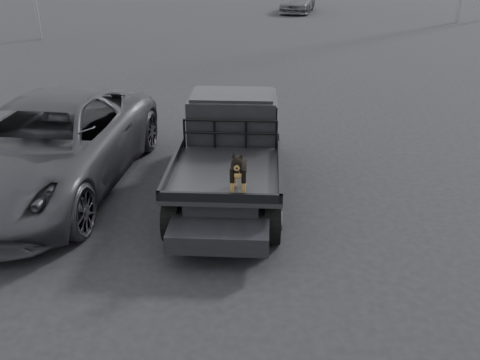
# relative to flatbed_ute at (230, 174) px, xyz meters

# --- Properties ---
(ground) EXTENTS (120.00, 120.00, 0.00)m
(ground) POSITION_rel_flatbed_ute_xyz_m (-0.51, -1.53, -0.46)
(ground) COLOR black
(ground) RESTS_ON ground
(flatbed_ute) EXTENTS (2.00, 5.40, 0.92)m
(flatbed_ute) POSITION_rel_flatbed_ute_xyz_m (0.00, 0.00, 0.00)
(flatbed_ute) COLOR black
(flatbed_ute) RESTS_ON ground
(ute_cab) EXTENTS (1.72, 1.30, 0.88)m
(ute_cab) POSITION_rel_flatbed_ute_xyz_m (0.00, 0.95, 0.90)
(ute_cab) COLOR black
(ute_cab) RESTS_ON flatbed_ute
(headache_rack) EXTENTS (1.80, 0.08, 0.55)m
(headache_rack) POSITION_rel_flatbed_ute_xyz_m (0.00, 0.20, 0.74)
(headache_rack) COLOR black
(headache_rack) RESTS_ON flatbed_ute
(dog) EXTENTS (0.32, 0.60, 0.74)m
(dog) POSITION_rel_flatbed_ute_xyz_m (0.27, -1.71, 0.83)
(dog) COLOR black
(dog) RESTS_ON flatbed_ute
(parked_suv) EXTENTS (3.34, 6.58, 1.78)m
(parked_suv) POSITION_rel_flatbed_ute_xyz_m (-3.59, 0.14, 0.43)
(parked_suv) COLOR #323237
(parked_suv) RESTS_ON ground
(distant_car_b) EXTENTS (2.80, 5.09, 1.40)m
(distant_car_b) POSITION_rel_flatbed_ute_xyz_m (2.54, 29.14, 0.24)
(distant_car_b) COLOR #4F4F54
(distant_car_b) RESTS_ON ground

